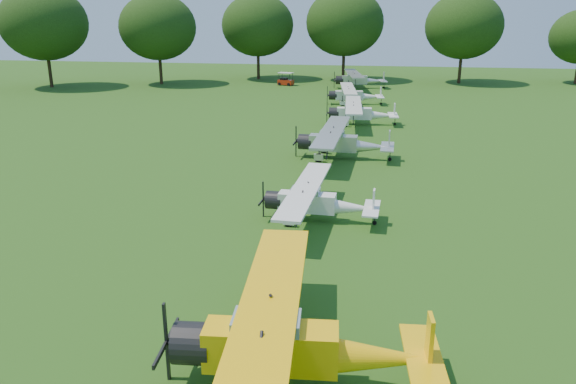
% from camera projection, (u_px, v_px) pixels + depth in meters
% --- Properties ---
extents(ground, '(160.00, 160.00, 0.00)m').
position_uv_depth(ground, '(309.00, 213.00, 28.80)').
color(ground, '#1F4B12').
rests_on(ground, ground).
extents(tree_belt, '(137.36, 130.27, 14.52)m').
position_uv_depth(tree_belt, '(388.00, 53.00, 25.91)').
color(tree_belt, black).
rests_on(tree_belt, ground).
extents(aircraft_2, '(7.64, 12.19, 2.40)m').
position_uv_depth(aircraft_2, '(292.00, 342.00, 15.17)').
color(aircraft_2, yellow).
rests_on(aircraft_2, ground).
extents(aircraft_3, '(5.86, 9.32, 1.84)m').
position_uv_depth(aircraft_3, '(316.00, 200.00, 27.43)').
color(aircraft_3, white).
rests_on(aircraft_3, ground).
extents(aircraft_4, '(6.93, 11.02, 2.17)m').
position_uv_depth(aircraft_4, '(341.00, 141.00, 38.89)').
color(aircraft_4, silver).
rests_on(aircraft_4, ground).
extents(aircraft_5, '(6.46, 10.28, 2.02)m').
position_uv_depth(aircraft_5, '(360.00, 112.00, 50.45)').
color(aircraft_5, white).
rests_on(aircraft_5, ground).
extents(aircraft_6, '(6.27, 9.96, 1.96)m').
position_uv_depth(aircraft_6, '(353.00, 94.00, 61.26)').
color(aircraft_6, white).
rests_on(aircraft_6, ground).
extents(aircraft_7, '(7.01, 11.10, 2.18)m').
position_uv_depth(aircraft_7, '(358.00, 79.00, 73.72)').
color(aircraft_7, silver).
rests_on(aircraft_7, ground).
extents(golf_cart, '(2.26, 1.72, 1.72)m').
position_uv_depth(golf_cart, '(285.00, 81.00, 76.89)').
color(golf_cart, '#AF240C').
rests_on(golf_cart, ground).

